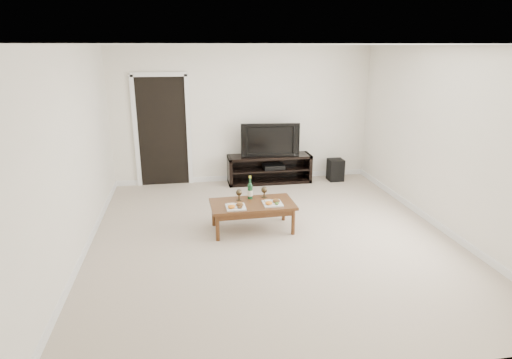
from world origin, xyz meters
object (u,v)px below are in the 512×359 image
(television, at_px, (270,139))
(coffee_table, at_px, (252,216))
(subwoofer, at_px, (335,170))
(media_console, at_px, (269,169))

(television, xyz_separation_m, coffee_table, (-0.70, -2.21, -0.66))
(television, relative_size, subwoofer, 2.59)
(subwoofer, bearing_deg, television, 175.74)
(television, bearing_deg, media_console, 0.00)
(media_console, height_order, subwoofer, media_console)
(television, height_order, coffee_table, television)
(media_console, relative_size, subwoofer, 3.77)
(television, bearing_deg, coffee_table, -101.99)
(subwoofer, height_order, coffee_table, subwoofer)
(media_console, bearing_deg, television, 0.00)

